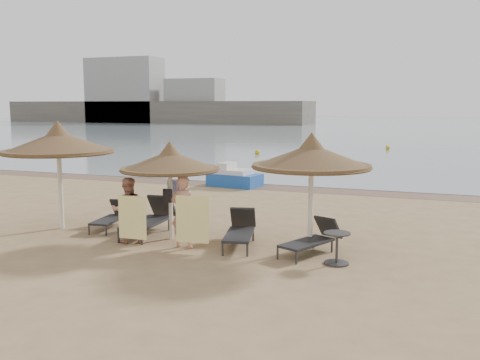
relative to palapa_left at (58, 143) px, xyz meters
The scene contains 21 objects.
ground 4.42m from the palapa_left, ahead, with size 160.00×160.00×0.00m, color #9A7A53.
sea 79.89m from the palapa_left, 87.34° to the left, with size 200.00×140.00×0.03m, color slate.
wet_sand_strip 10.18m from the palapa_left, 67.96° to the left, with size 200.00×1.60×0.01m, color brown.
far_shore 80.49m from the palapa_left, 105.41° to the left, with size 150.00×54.80×12.00m.
palapa_left is the anchor object (origin of this frame).
palapa_center 3.43m from the palapa_left, ahead, with size 2.54×2.54×2.52m.
palapa_right 7.00m from the palapa_left, ahead, with size 2.82×2.82×2.80m.
lounger_far_left 2.50m from the palapa_left, 23.44° to the left, with size 0.76×1.71×0.74m.
lounger_near_left 3.30m from the palapa_left, ahead, with size 0.83×2.17×0.95m.
lounger_near_right 5.66m from the palapa_left, ahead, with size 1.06×1.98×0.85m.
lounger_far_right 7.43m from the palapa_left, ahead, with size 1.25×1.85×0.79m.
side_table 8.11m from the palapa_left, ahead, with size 0.58×0.58×0.70m.
person_left 3.03m from the palapa_left, 14.65° to the right, with size 0.88×0.57×1.91m, color #B57760.
person_right 4.38m from the palapa_left, ahead, with size 0.95×0.61×2.06m, color #B57760.
towel_left 3.52m from the palapa_left, 19.28° to the right, with size 0.76×0.04×1.06m.
towel_right 4.83m from the palapa_left, 11.21° to the right, with size 0.79×0.13×1.12m.
bag_patterned 3.59m from the palapa_left, ahead, with size 0.33×0.17×0.39m.
bag_dark 3.63m from the palapa_left, ahead, with size 0.25×0.11×0.34m.
pedal_boat 9.34m from the palapa_left, 79.30° to the left, with size 2.29×1.56×0.99m.
buoy_left 22.99m from the palapa_left, 94.94° to the left, with size 0.36×0.36×0.36m, color gold.
buoy_mid 30.90m from the palapa_left, 78.68° to the left, with size 0.34×0.34×0.34m, color gold.
Camera 1 is at (6.08, -11.69, 3.44)m, focal length 40.00 mm.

